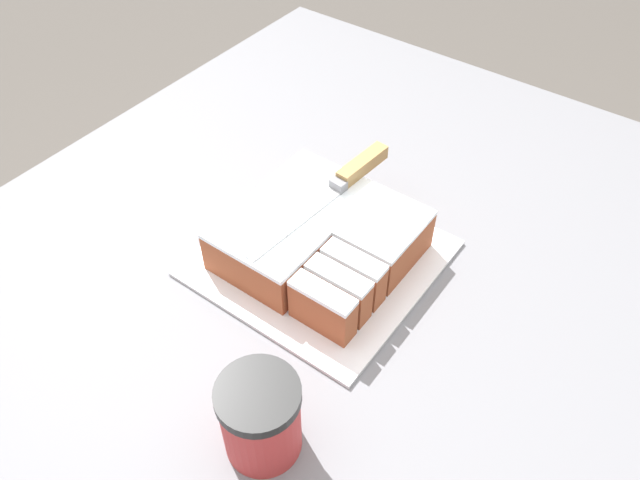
{
  "coord_description": "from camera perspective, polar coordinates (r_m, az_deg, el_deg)",
  "views": [
    {
      "loc": [
        -0.43,
        -0.34,
        1.62
      ],
      "look_at": [
        0.07,
        0.03,
        0.98
      ],
      "focal_mm": 35.0,
      "sensor_mm": 36.0,
      "label": 1
    }
  ],
  "objects": [
    {
      "name": "cake_board",
      "position": [
        0.91,
        -0.0,
        -1.64
      ],
      "size": [
        0.31,
        0.31,
        0.01
      ],
      "color": "silver",
      "rests_on": "countertop"
    },
    {
      "name": "knife",
      "position": [
        0.92,
        2.64,
        5.86
      ],
      "size": [
        0.29,
        0.05,
        0.02
      ],
      "rotation": [
        0.0,
        0.0,
        3.06
      ],
      "color": "silver",
      "rests_on": "cake"
    },
    {
      "name": "cake",
      "position": [
        0.89,
        -0.05,
        0.2
      ],
      "size": [
        0.23,
        0.24,
        0.07
      ],
      "color": "#994C2D",
      "rests_on": "cake_board"
    },
    {
      "name": "countertop",
      "position": [
        1.27,
        -0.89,
        -18.81
      ],
      "size": [
        1.4,
        1.1,
        0.94
      ],
      "color": "slate",
      "rests_on": "ground_plane"
    },
    {
      "name": "coffee_cup",
      "position": [
        0.71,
        -5.44,
        -15.89
      ],
      "size": [
        0.09,
        0.09,
        0.11
      ],
      "color": "#B23333",
      "rests_on": "countertop"
    }
  ]
}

